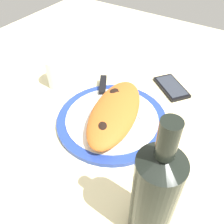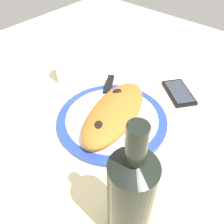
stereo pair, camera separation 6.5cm
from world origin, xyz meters
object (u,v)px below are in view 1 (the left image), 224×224
fork (138,125)px  water_glass (58,74)px  plate (112,120)px  calzone (114,112)px  smartphone (171,87)px  knife (102,92)px  wine_bottle (155,195)px

fork → water_glass: bearing=82.3°
plate → calzone: size_ratio=1.03×
plate → smartphone: (22.83, -7.83, -0.23)cm
calzone → knife: bearing=50.8°
knife → smartphone: knife is taller
fork → wine_bottle: size_ratio=0.59×
plate → water_glass: size_ratio=3.24×
water_glass → knife: bearing=-83.1°
smartphone → wine_bottle: wine_bottle is taller
calzone → fork: (1.25, -6.58, -2.29)cm
knife → wine_bottle: bearing=-132.6°
smartphone → wine_bottle: 45.81cm
knife → water_glass: size_ratio=2.23×
calzone → smartphone: bearing=-16.8°
water_glass → wine_bottle: bearing=-119.2°
smartphone → water_glass: water_glass is taller
fork → knife: size_ratio=0.81×
plate → wine_bottle: 30.67cm
water_glass → calzone: bearing=-102.6°
knife → wine_bottle: size_ratio=0.73×
knife → fork: bearing=-111.4°
fork → calzone: bearing=100.8°
fork → knife: (6.10, 15.61, 0.28)cm
plate → fork: (0.99, -7.46, 1.07)cm
calzone → wine_bottle: (-19.38, -20.00, 7.55)cm
knife → water_glass: 15.72cm
calzone → wine_bottle: bearing=-134.1°
fork → plate: bearing=97.5°
calzone → water_glass: water_glass is taller
calzone → knife: 11.82cm
calzone → smartphone: calzone is taller
smartphone → water_glass: size_ratio=1.51×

